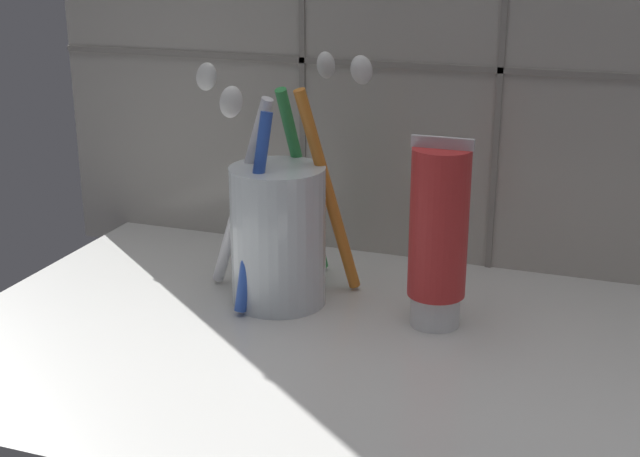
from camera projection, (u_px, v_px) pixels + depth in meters
The scene contains 3 objects.
sink_counter at pixel (416, 368), 60.41cm from camera, with size 67.31×37.53×2.00cm, color silver.
toothbrush_cup at pixel (279, 228), 67.11cm from camera, with size 14.01×13.89×18.75cm.
toothpaste_tube at pixel (434, 234), 62.77cm from camera, with size 4.36×4.15×13.90cm.
Camera 1 is at (12.35, -53.15, 29.38)cm, focal length 50.00 mm.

